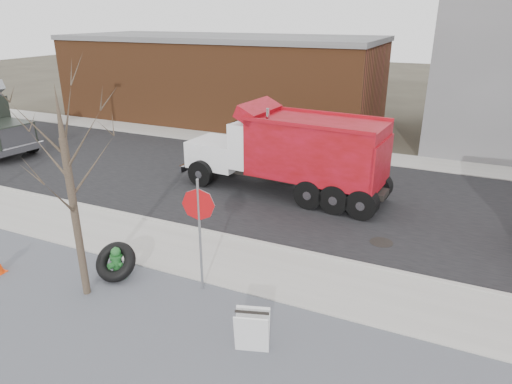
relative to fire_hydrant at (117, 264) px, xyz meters
The scene contains 13 objects.
ground 3.45m from the fire_hydrant, 29.40° to the left, with size 120.00×120.00×0.00m, color #383328.
gravel_verge 3.52m from the fire_hydrant, 31.31° to the right, with size 60.00×5.00×0.03m, color gray.
sidewalk 3.58m from the fire_hydrant, 32.91° to the left, with size 60.00×2.50×0.06m, color #9E9B93.
curb 4.42m from the fire_hydrant, 47.27° to the left, with size 60.00×0.15×0.11m, color #9E9B93.
road 8.53m from the fire_hydrant, 69.49° to the left, with size 60.00×9.40×0.02m, color black.
far_sidewalk 14.01m from the fire_hydrant, 77.69° to the left, with size 60.00×2.00×0.06m, color #9E9B93.
building_brick 20.08m from the fire_hydrant, 110.57° to the left, with size 20.20×8.20×5.30m.
bare_tree 3.03m from the fire_hydrant, 103.08° to the right, with size 3.20×3.20×5.20m.
fire_hydrant is the anchor object (origin of this frame).
truck_tire 0.07m from the fire_hydrant, 137.21° to the right, with size 1.24×1.14×1.00m.
stop_sign 2.85m from the fire_hydrant, 11.04° to the left, with size 0.80×0.20×2.98m.
sandwich_board 4.56m from the fire_hydrant, 14.09° to the right, with size 0.80×0.62×0.97m.
dump_truck_red_b 7.94m from the fire_hydrant, 75.21° to the left, with size 8.13×2.93×3.41m.
Camera 1 is at (4.66, -9.65, 6.53)m, focal length 32.00 mm.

